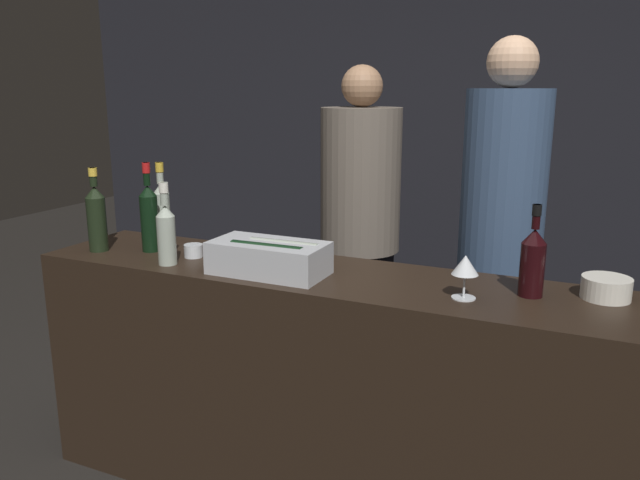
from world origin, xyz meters
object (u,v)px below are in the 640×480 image
at_px(ice_bin_with_bottles, 270,257).
at_px(champagne_bottle, 96,216).
at_px(person_in_hoodie, 360,219).
at_px(person_blond_tee, 501,231).
at_px(white_wine_bottle, 166,231).
at_px(red_wine_bottle_burgundy, 149,215).
at_px(wine_glass, 465,267).
at_px(bowl_white, 606,287).
at_px(rose_wine_bottle, 162,211).
at_px(red_wine_bottle_black_foil, 533,260).
at_px(candle_votive, 193,251).

relative_size(ice_bin_with_bottles, champagne_bottle, 1.22).
bearing_deg(person_in_hoodie, person_blond_tee, -120.06).
bearing_deg(white_wine_bottle, red_wine_bottle_burgundy, 144.78).
xyz_separation_m(champagne_bottle, red_wine_bottle_burgundy, (0.21, 0.09, 0.00)).
xyz_separation_m(wine_glass, person_blond_tee, (-0.00, 0.75, -0.04)).
distance_m(bowl_white, person_blond_tee, 0.70).
distance_m(bowl_white, rose_wine_bottle, 1.81).
bearing_deg(person_blond_tee, rose_wine_bottle, -111.25).
height_order(rose_wine_bottle, person_blond_tee, person_blond_tee).
xyz_separation_m(red_wine_bottle_black_foil, person_in_hoodie, (-0.96, 0.90, -0.12)).
bearing_deg(person_in_hoodie, red_wine_bottle_burgundy, 138.47).
relative_size(ice_bin_with_bottles, person_in_hoodie, 0.25).
xyz_separation_m(person_in_hoodie, person_blond_tee, (0.76, -0.28, 0.07)).
distance_m(candle_votive, red_wine_bottle_black_foil, 1.33).
bearing_deg(red_wine_bottle_black_foil, bowl_white, 17.47).
bearing_deg(ice_bin_with_bottles, red_wine_bottle_black_foil, 8.76).
distance_m(red_wine_bottle_black_foil, champagne_bottle, 1.76).
bearing_deg(ice_bin_with_bottles, rose_wine_bottle, 163.37).
bearing_deg(rose_wine_bottle, champagne_bottle, -133.06).
xyz_separation_m(red_wine_bottle_burgundy, person_in_hoodie, (0.59, 0.96, -0.15)).
relative_size(red_wine_bottle_burgundy, person_blond_tee, 0.20).
bearing_deg(rose_wine_bottle, red_wine_bottle_black_foil, -1.91).
bearing_deg(ice_bin_with_bottles, white_wine_bottle, -172.74).
relative_size(wine_glass, champagne_bottle, 0.42).
height_order(champagne_bottle, red_wine_bottle_burgundy, red_wine_bottle_burgundy).
bearing_deg(red_wine_bottle_black_foil, white_wine_bottle, -171.72).
height_order(wine_glass, person_blond_tee, person_blond_tee).
height_order(wine_glass, red_wine_bottle_burgundy, red_wine_bottle_burgundy).
bearing_deg(rose_wine_bottle, candle_votive, -25.65).
relative_size(candle_votive, red_wine_bottle_burgundy, 0.20).
distance_m(bowl_white, white_wine_bottle, 1.61).
relative_size(candle_votive, person_in_hoodie, 0.04).
bearing_deg(person_blond_tee, white_wine_bottle, -98.47).
distance_m(red_wine_bottle_black_foil, white_wine_bottle, 1.37).
bearing_deg(champagne_bottle, bowl_white, 6.33).
distance_m(wine_glass, candle_votive, 1.13).
height_order(ice_bin_with_bottles, rose_wine_bottle, rose_wine_bottle).
xyz_separation_m(ice_bin_with_bottles, wine_glass, (0.72, 0.02, 0.04)).
xyz_separation_m(rose_wine_bottle, person_in_hoodie, (0.61, 0.85, -0.15)).
relative_size(bowl_white, wine_glass, 1.07).
relative_size(ice_bin_with_bottles, red_wine_bottle_burgundy, 1.15).
xyz_separation_m(ice_bin_with_bottles, candle_votive, (-0.40, 0.08, -0.04)).
distance_m(white_wine_bottle, red_wine_bottle_burgundy, 0.24).
height_order(bowl_white, white_wine_bottle, white_wine_bottle).
xyz_separation_m(ice_bin_with_bottles, champagne_bottle, (-0.84, -0.01, 0.08)).
height_order(white_wine_bottle, person_in_hoodie, person_in_hoodie).
bearing_deg(white_wine_bottle, person_blond_tee, 35.45).
distance_m(person_in_hoodie, person_blond_tee, 0.81).
xyz_separation_m(white_wine_bottle, red_wine_bottle_burgundy, (-0.20, 0.14, 0.02)).
bearing_deg(person_blond_tee, bowl_white, -6.08).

